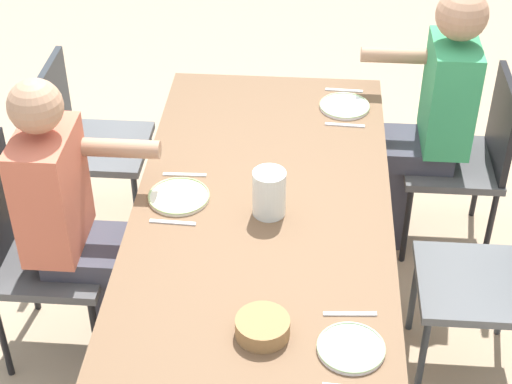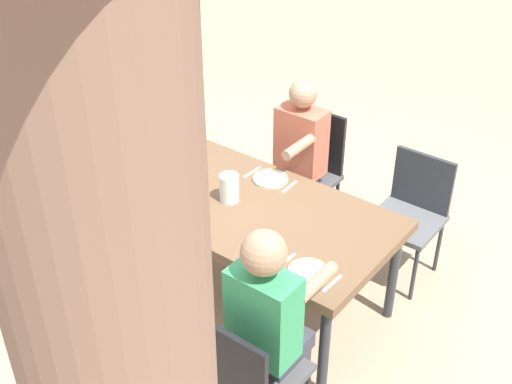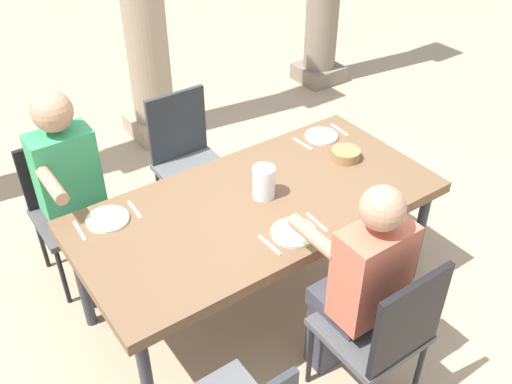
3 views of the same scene
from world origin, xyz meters
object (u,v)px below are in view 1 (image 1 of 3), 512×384
Objects in this scene: plate_2 at (351,348)px; plate_1 at (179,196)px; chair_west_north at (469,153)px; bread_basket at (263,327)px; dining_table at (263,216)px; diner_man_white at (74,219)px; chair_mid_south at (29,244)px; chair_west_south at (84,136)px; water_pitcher at (269,195)px; diner_woman_green at (432,114)px; plate_0 at (345,106)px; chair_mid_north at (501,269)px.

plate_1 is at bearing -138.56° from plate_2.
bread_basket is (1.43, -0.85, 0.27)m from chair_west_north.
bread_basket is at bearing 28.35° from plate_1.
diner_man_white is (0.06, -0.71, -0.01)m from dining_table.
chair_west_north is (-0.76, 0.90, -0.18)m from dining_table.
chair_mid_south is 0.63m from plate_1.
chair_west_south is at bearing -146.49° from bread_basket.
water_pitcher is at bearing 26.50° from dining_table.
bread_basket is at bearing 1.73° from water_pitcher.
chair_west_north is 1.82m from diner_man_white.
chair_west_south is 0.69× the size of diner_man_white.
bread_basket is at bearing -30.94° from chair_west_north.
bread_basket is (0.67, 0.36, 0.02)m from plate_1.
chair_west_south is 1.61m from diner_woman_green.
plate_0 is (-0.72, 0.31, 0.07)m from dining_table.
dining_table is at bearing 88.53° from plate_1.
plate_0 is at bearing 169.07° from bread_basket.
chair_mid_south is 4.03× the size of plate_1.
chair_west_north is at bearing 130.26° from dining_table.
chair_west_south is 1.99m from chair_mid_north.
diner_woman_green is at bearing 140.43° from water_pitcher.
chair_mid_south is at bearing -0.44° from chair_west_south.
chair_mid_south is 1.82m from diner_woman_green.
plate_0 is at bearing 138.58° from plate_1.
diner_woman_green is 1.02× the size of diner_man_white.
water_pitcher is at bearing 79.77° from plate_1.
dining_table is 1.19m from chair_west_north.
diner_man_white is 6.02× the size of plate_2.
chair_mid_north is at bearing 13.70° from diner_woman_green.
chair_west_south is 0.83m from chair_mid_south.
plate_0 is 0.95m from plate_1.
diner_woman_green reaches higher than water_pitcher.
diner_woman_green reaches higher than chair_mid_north.
dining_table is 8.84× the size of plate_0.
plate_0 is 0.83m from water_pitcher.
water_pitcher is 1.06× the size of bread_basket.
diner_woman_green is at bearing 137.39° from dining_table.
plate_0 is at bearing 122.89° from chair_mid_south.
diner_man_white is at bearing -85.01° from dining_table.
chair_mid_south reaches higher than plate_0.
dining_table is at bearing -155.95° from plate_2.
diner_woman_green is at bearing 165.29° from plate_2.
water_pitcher is (-0.66, -0.29, 0.07)m from plate_2.
chair_mid_south reaches higher than water_pitcher.
dining_table is 2.27× the size of chair_west_south.
plate_1 is at bearing 97.12° from chair_mid_south.
dining_table is at bearing 94.13° from chair_mid_south.
bread_basket is at bearing -55.20° from chair_mid_north.
bread_basket reaches higher than plate_2.
dining_table is 2.09× the size of chair_mid_north.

